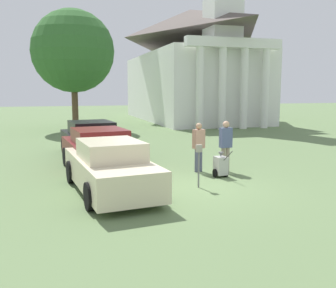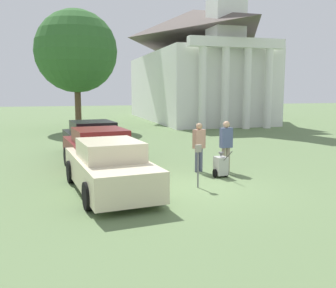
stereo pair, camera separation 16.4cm
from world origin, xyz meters
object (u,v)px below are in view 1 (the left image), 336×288
at_px(parking_meter, 199,158).
at_px(church, 191,61).
at_px(parked_car_black, 91,141).
at_px(equipment_cart, 221,165).
at_px(person_worker, 199,144).
at_px(person_supervisor, 226,143).
at_px(parked_car_cream, 110,168).
at_px(parked_car_maroon, 99,152).

height_order(parking_meter, church, church).
bearing_deg(parked_car_black, equipment_cart, -59.40).
relative_size(parked_car_black, church, 0.22).
bearing_deg(equipment_cart, parking_meter, -141.28).
height_order(person_worker, equipment_cart, person_worker).
relative_size(parking_meter, church, 0.06).
distance_m(person_worker, person_supervisor, 0.95).
relative_size(person_worker, church, 0.08).
bearing_deg(parked_car_black, parking_meter, -73.48).
height_order(parking_meter, person_worker, person_worker).
xyz_separation_m(parked_car_cream, parking_meter, (2.59, -0.28, 0.21)).
height_order(parked_car_black, equipment_cart, parked_car_black).
xyz_separation_m(parked_car_maroon, parking_meter, (2.59, -3.03, 0.18)).
relative_size(equipment_cart, church, 0.04).
xyz_separation_m(parked_car_maroon, church, (11.18, 20.95, 4.92)).
xyz_separation_m(parking_meter, equipment_cart, (1.21, 1.07, -0.52)).
bearing_deg(parked_car_cream, person_worker, 21.01).
xyz_separation_m(parked_car_maroon, person_supervisor, (4.28, -1.30, 0.31)).
distance_m(parked_car_cream, person_worker, 3.83).
bearing_deg(parked_car_cream, parked_car_maroon, 83.56).
bearing_deg(parking_meter, person_worker, 68.72).
relative_size(parked_car_black, person_worker, 2.96).
distance_m(parked_car_cream, parked_car_black, 5.84).
relative_size(parked_car_black, person_supervisor, 2.84).
xyz_separation_m(parked_car_cream, parked_car_maroon, (-0.00, 2.75, 0.03)).
relative_size(parked_car_maroon, person_supervisor, 2.75).
xyz_separation_m(parked_car_black, person_worker, (3.38, -4.08, 0.27)).
distance_m(person_worker, church, 23.75).
height_order(parked_car_black, church, church).
distance_m(person_supervisor, equipment_cart, 1.05).
distance_m(parked_car_cream, parked_car_maroon, 2.75).
bearing_deg(church, parking_meter, -109.71).
height_order(parked_car_maroon, church, church).
xyz_separation_m(person_worker, person_supervisor, (0.90, -0.30, 0.05)).
relative_size(parked_car_black, equipment_cart, 5.16).
bearing_deg(church, parked_car_maroon, -118.09).
xyz_separation_m(parking_meter, person_worker, (0.79, 2.04, 0.09)).
height_order(parking_meter, equipment_cart, parking_meter).
relative_size(person_supervisor, equipment_cart, 1.82).
bearing_deg(person_worker, parked_car_maroon, -35.28).
relative_size(parked_car_cream, person_supervisor, 2.72).
relative_size(parked_car_maroon, parking_meter, 3.86).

